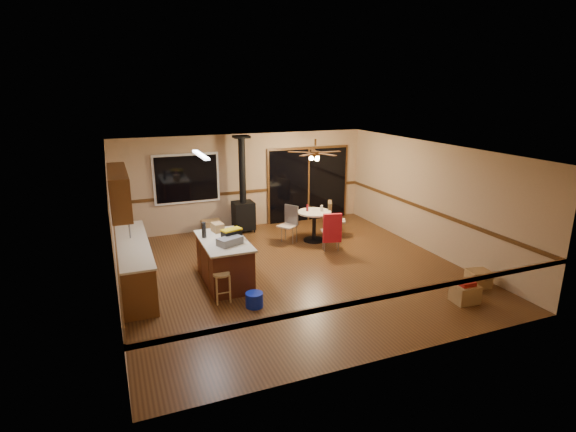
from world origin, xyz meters
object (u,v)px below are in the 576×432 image
box_under_window (211,228)px  box_corner_b (478,278)px  toolbox_grey (230,241)px  box_corner_a (465,293)px  chair_left (290,220)px  chair_right (331,215)px  toolbox_black (232,235)px  chair_near (332,228)px  bar_stool (222,287)px  dining_table (314,221)px  blue_bucket (254,300)px  wood_stove (243,206)px  kitchen_island (224,261)px

box_under_window → box_corner_b: size_ratio=1.19×
toolbox_grey → box_corner_a: (3.82, -2.19, -0.81)m
toolbox_grey → chair_left: (2.09, 2.11, -0.38)m
chair_right → box_corner_a: (0.58, -4.27, -0.43)m
toolbox_black → box_corner_b: size_ratio=0.91×
box_corner_b → chair_near: bearing=122.3°
toolbox_grey → bar_stool: 0.91m
box_corner_b → bar_stool: bearing=165.5°
bar_stool → box_corner_b: bar_stool is taller
toolbox_black → dining_table: size_ratio=0.44×
toolbox_grey → blue_bucket: toolbox_grey is taller
wood_stove → blue_bucket: 4.47m
chair_near → box_under_window: size_ratio=1.42×
toolbox_grey → box_corner_b: size_ratio=1.14×
toolbox_black → chair_near: toolbox_black is taller
chair_left → toolbox_grey: bearing=-134.7°
dining_table → chair_near: size_ratio=1.22×
kitchen_island → dining_table: (2.75, 1.63, 0.08)m
dining_table → box_under_window: dining_table is taller
kitchen_island → toolbox_grey: bearing=-81.3°
wood_stove → box_under_window: wood_stove is taller
toolbox_black → blue_bucket: toolbox_black is taller
toolbox_grey → box_under_window: bearing=83.9°
chair_left → blue_bucket: bearing=-122.2°
box_corner_b → chair_right: bearing=108.9°
box_corner_b → blue_bucket: bearing=169.2°
toolbox_black → chair_left: 2.77m
kitchen_island → toolbox_grey: toolbox_grey is taller
bar_stool → chair_right: (3.55, 2.59, 0.32)m
chair_near → wood_stove: bearing=123.3°
toolbox_grey → chair_near: toolbox_grey is taller
wood_stove → dining_table: wood_stove is taller
kitchen_island → chair_left: bearing=39.9°
blue_bucket → kitchen_island: bearing=100.4°
wood_stove → chair_right: bearing=-33.0°
blue_bucket → box_under_window: 4.33m
chair_right → box_under_window: (-2.88, 1.32, -0.40)m
toolbox_black → dining_table: 3.16m
toolbox_grey → bar_stool: (-0.31, -0.51, -0.69)m
wood_stove → dining_table: size_ratio=2.95×
blue_bucket → dining_table: (2.52, 2.87, 0.40)m
chair_near → chair_right: 1.12m
dining_table → box_corner_a: 4.30m
toolbox_black → box_under_window: (0.26, 3.18, -0.81)m
box_corner_b → toolbox_black: bearing=156.0°
chair_left → box_under_window: chair_left is taller
toolbox_grey → toolbox_black: (0.10, 0.22, 0.03)m
kitchen_island → box_under_window: size_ratio=3.42×
dining_table → box_corner_b: size_ratio=2.07×
bar_stool → chair_right: size_ratio=0.81×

